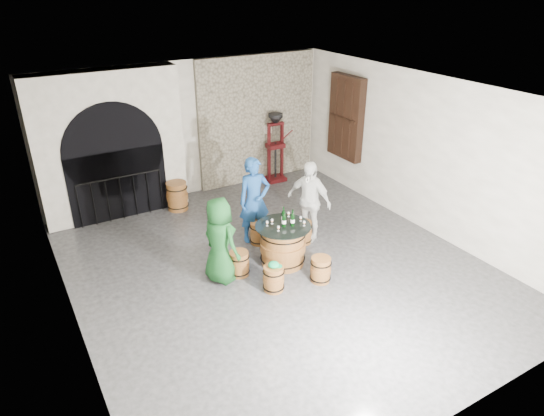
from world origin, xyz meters
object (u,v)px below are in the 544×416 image
person_blue (254,200)px  wine_bottle_center (293,219)px  wine_bottle_left (284,220)px  person_white (309,201)px  side_barrel (177,196)px  barrel_table (283,245)px  barrel_stool_right (303,232)px  barrel_stool_left (239,263)px  barrel_stool_near_right (321,270)px  barrel_stool_far (259,233)px  person_green (220,241)px  wine_bottle_right (283,217)px  barrel_stool_near_left (274,278)px  corking_press (276,143)px

person_blue → wine_bottle_center: (0.16, -1.14, 0.04)m
wine_bottle_left → person_white: bearing=32.5°
wine_bottle_center → side_barrel: (-1.02, 3.29, -0.59)m
barrel_table → person_white: (0.96, 0.58, 0.44)m
person_white → barrel_stool_right: bearing=-83.0°
barrel_table → barrel_stool_left: size_ratio=2.21×
barrel_stool_near_right → side_barrel: (-1.14, 4.04, 0.10)m
barrel_stool_far → person_green: (-1.20, -0.79, 0.56)m
barrel_stool_right → wine_bottle_center: wine_bottle_center is taller
wine_bottle_left → wine_bottle_right: 0.14m
barrel_table → wine_bottle_left: size_ratio=3.16×
barrel_table → barrel_stool_near_right: bearing=-72.5°
wine_bottle_left → side_barrel: size_ratio=0.49×
barrel_stool_near_left → person_green: bearing=130.3°
barrel_stool_far → corking_press: corking_press is taller
barrel_stool_near_left → wine_bottle_left: bearing=46.8°
wine_bottle_right → wine_bottle_left: bearing=-118.2°
barrel_stool_far → person_green: person_green is taller
person_white → barrel_stool_near_right: bearing=-50.2°
wine_bottle_right → corking_press: (1.90, 3.46, 0.12)m
person_white → wine_bottle_center: (-0.82, -0.67, 0.09)m
barrel_stool_near_right → barrel_stool_near_left: size_ratio=1.00×
person_green → wine_bottle_right: bearing=-108.1°
barrel_stool_right → wine_bottle_right: 1.04m
wine_bottle_left → barrel_stool_right: bearing=32.9°
person_green → person_white: person_white is taller
barrel_stool_near_left → person_blue: bearing=71.6°
corking_press → person_blue: bearing=-126.1°
barrel_table → wine_bottle_center: 0.56m
barrel_table → side_barrel: barrel_table is taller
wine_bottle_left → wine_bottle_right: (0.07, 0.13, 0.00)m
person_green → person_white: bearing=-95.5°
wine_bottle_center → side_barrel: bearing=107.2°
wine_bottle_center → corking_press: 4.07m
barrel_stool_left → barrel_stool_near_left: same height
barrel_stool_right → barrel_stool_near_left: size_ratio=1.00×
barrel_stool_right → wine_bottle_left: size_ratio=1.43×
person_blue → corking_press: size_ratio=0.99×
barrel_stool_far → wine_bottle_center: (0.16, -0.97, 0.69)m
wine_bottle_center → barrel_stool_near_right: bearing=-81.0°
wine_bottle_center → barrel_stool_far: bearing=99.4°
barrel_stool_left → person_white: person_white is taller
barrel_stool_far → person_white: bearing=-17.2°
side_barrel → corking_press: (2.83, 0.35, 0.71)m
person_green → side_barrel: bearing=-24.6°
barrel_table → person_white: size_ratio=0.62×
barrel_stool_left → corking_press: corking_press is taller
barrel_stool_near_right → corking_press: (1.69, 4.39, 0.81)m
person_white → wine_bottle_right: size_ratio=5.14×
barrel_stool_far → wine_bottle_left: (0.01, -0.92, 0.69)m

